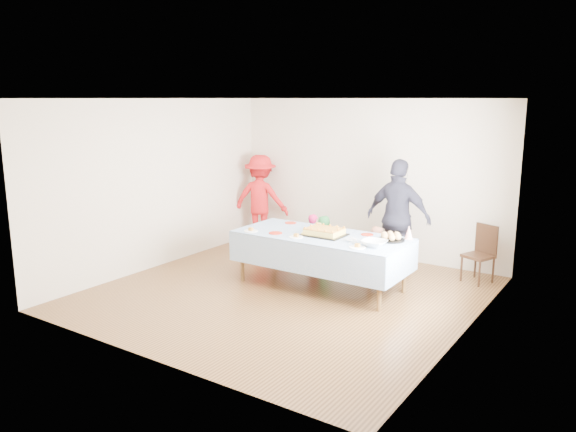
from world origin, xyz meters
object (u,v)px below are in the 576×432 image
(adult_left, at_px, (261,199))
(birthday_cake, at_px, (324,232))
(party_table, at_px, (321,238))
(dining_chair, at_px, (482,250))

(adult_left, bearing_deg, birthday_cake, 128.21)
(party_table, xyz_separation_m, dining_chair, (1.87, 1.55, -0.24))
(birthday_cake, relative_size, dining_chair, 0.68)
(party_table, xyz_separation_m, birthday_cake, (0.05, -0.01, 0.10))
(party_table, distance_m, dining_chair, 2.44)
(birthday_cake, distance_m, adult_left, 2.89)
(party_table, height_order, dining_chair, dining_chair)
(dining_chair, bearing_deg, party_table, -118.26)
(party_table, relative_size, dining_chair, 2.89)
(birthday_cake, distance_m, dining_chair, 2.41)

